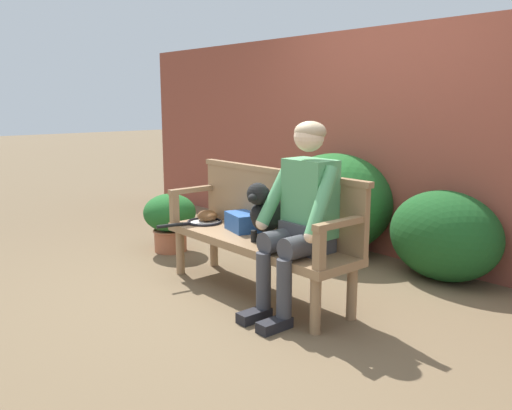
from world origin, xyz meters
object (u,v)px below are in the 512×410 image
(dog_on_bench, at_px, (265,211))
(potted_plant, at_px, (170,218))
(garden_bench, at_px, (256,246))
(person_seated, at_px, (302,212))
(baseball_glove, at_px, (207,216))
(tennis_racket, at_px, (201,222))
(sports_bag, at_px, (243,222))

(dog_on_bench, relative_size, potted_plant, 0.79)
(garden_bench, bearing_deg, person_seated, -0.85)
(person_seated, xyz_separation_m, potted_plant, (-1.90, 0.13, -0.38))
(dog_on_bench, bearing_deg, baseball_glove, 175.47)
(garden_bench, bearing_deg, baseball_glove, 175.26)
(baseball_glove, bearing_deg, person_seated, 27.91)
(dog_on_bench, height_order, potted_plant, dog_on_bench)
(garden_bench, height_order, dog_on_bench, dog_on_bench)
(dog_on_bench, distance_m, tennis_racket, 0.80)
(dog_on_bench, height_order, sports_bag, dog_on_bench)
(sports_bag, bearing_deg, potted_plant, 177.47)
(potted_plant, bearing_deg, baseball_glove, -5.48)
(tennis_racket, xyz_separation_m, sports_bag, (0.42, 0.11, 0.06))
(tennis_racket, xyz_separation_m, potted_plant, (-0.76, 0.16, -0.11))
(person_seated, xyz_separation_m, baseball_glove, (-1.18, 0.07, -0.23))
(person_seated, bearing_deg, sports_bag, 173.46)
(dog_on_bench, xyz_separation_m, sports_bag, (-0.35, 0.08, -0.15))
(baseball_glove, bearing_deg, sports_bag, 33.26)
(tennis_racket, distance_m, potted_plant, 0.79)
(tennis_racket, height_order, potted_plant, potted_plant)
(garden_bench, relative_size, person_seated, 1.31)
(person_seated, relative_size, dog_on_bench, 2.95)
(tennis_racket, distance_m, sports_bag, 0.44)
(garden_bench, distance_m, person_seated, 0.58)
(dog_on_bench, bearing_deg, tennis_racket, -178.21)
(garden_bench, height_order, person_seated, person_seated)
(garden_bench, distance_m, potted_plant, 1.43)
(dog_on_bench, distance_m, baseball_glove, 0.83)
(person_seated, height_order, potted_plant, person_seated)
(garden_bench, xyz_separation_m, potted_plant, (-1.43, 0.13, -0.05))
(person_seated, xyz_separation_m, tennis_racket, (-1.14, -0.02, -0.27))
(dog_on_bench, bearing_deg, sports_bag, 166.90)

